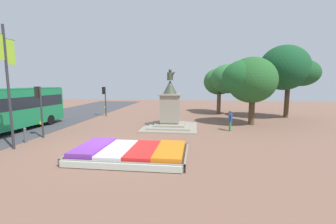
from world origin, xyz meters
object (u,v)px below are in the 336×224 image
(statue_monument, at_px, (170,113))
(kerb_bollard_mid_b, at_px, (25,135))
(traffic_light_far_corner, at_px, (104,96))
(city_bus, at_px, (5,108))
(traffic_light_mid_block, at_px, (39,103))
(pedestrian_with_handbag, at_px, (230,119))
(flower_planter, at_px, (130,153))
(banner_pole, at_px, (8,82))

(statue_monument, relative_size, kerb_bollard_mid_b, 4.98)
(traffic_light_far_corner, bearing_deg, city_bus, -114.73)
(city_bus, bearing_deg, traffic_light_mid_block, -17.13)
(city_bus, bearing_deg, kerb_bollard_mid_b, -34.70)
(traffic_light_far_corner, xyz_separation_m, pedestrian_with_handbag, (12.92, -6.29, -1.35))
(pedestrian_with_handbag, bearing_deg, city_bus, -171.08)
(statue_monument, distance_m, traffic_light_far_corner, 9.99)
(flower_planter, bearing_deg, pedestrian_with_handbag, 49.44)
(flower_planter, distance_m, kerb_bollard_mid_b, 7.70)
(kerb_bollard_mid_b, bearing_deg, statue_monument, 33.03)
(traffic_light_mid_block, xyz_separation_m, pedestrian_with_handbag, (13.34, 3.82, -1.50))
(flower_planter, relative_size, kerb_bollard_mid_b, 5.92)
(statue_monument, height_order, traffic_light_far_corner, statue_monument)
(banner_pole, relative_size, kerb_bollard_mid_b, 7.05)
(traffic_light_mid_block, distance_m, pedestrian_with_handbag, 13.95)
(pedestrian_with_handbag, bearing_deg, traffic_light_mid_block, -164.01)
(banner_pole, relative_size, city_bus, 0.65)
(statue_monument, bearing_deg, flower_planter, -99.13)
(traffic_light_mid_block, relative_size, traffic_light_far_corner, 1.07)
(pedestrian_with_handbag, bearing_deg, banner_pole, -153.77)
(statue_monument, bearing_deg, kerb_bollard_mid_b, -146.97)
(pedestrian_with_handbag, relative_size, kerb_bollard_mid_b, 1.67)
(traffic_light_mid_block, bearing_deg, city_bus, 162.87)
(traffic_light_mid_block, xyz_separation_m, city_bus, (-3.71, 1.14, -0.52))
(flower_planter, xyz_separation_m, banner_pole, (-7.09, 0.60, 3.59))
(city_bus, relative_size, pedestrian_with_handbag, 6.52)
(banner_pole, bearing_deg, city_bus, 135.77)
(traffic_light_mid_block, height_order, kerb_bollard_mid_b, traffic_light_mid_block)
(statue_monument, xyz_separation_m, pedestrian_with_handbag, (4.84, -0.50, -0.33))
(flower_planter, height_order, pedestrian_with_handbag, pedestrian_with_handbag)
(traffic_light_mid_block, relative_size, pedestrian_with_handbag, 2.15)
(flower_planter, xyz_separation_m, traffic_light_far_corner, (-6.86, 13.37, 2.05))
(traffic_light_far_corner, distance_m, kerb_bollard_mid_b, 11.57)
(traffic_light_far_corner, bearing_deg, banner_pole, -91.01)
(traffic_light_far_corner, bearing_deg, flower_planter, -62.82)
(banner_pole, xyz_separation_m, kerb_bollard_mid_b, (-0.36, 1.35, -3.32))
(traffic_light_mid_block, height_order, traffic_light_far_corner, traffic_light_mid_block)
(traffic_light_far_corner, relative_size, pedestrian_with_handbag, 2.01)
(banner_pole, xyz_separation_m, pedestrian_with_handbag, (13.15, 6.48, -2.89))
(city_bus, distance_m, kerb_bollard_mid_b, 4.53)
(pedestrian_with_handbag, xyz_separation_m, kerb_bollard_mid_b, (-13.50, -5.13, -0.43))
(traffic_light_mid_block, distance_m, traffic_light_far_corner, 10.12)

